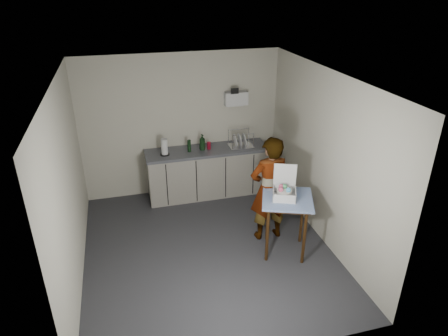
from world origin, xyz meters
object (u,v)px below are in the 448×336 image
object	(u,v)px
soda_can	(209,146)
bakery_box	(284,191)
kitchen_counter	(208,173)
dish_rack	(240,143)
paper_towel	(164,147)
soap_bottle	(202,142)
dark_bottle	(189,146)
standing_man	(269,189)
side_table	(287,205)

from	to	relation	value
soda_can	bakery_box	bearing A→B (deg)	-72.40
soda_can	kitchen_counter	bearing A→B (deg)	178.26
soda_can	dish_rack	bearing A→B (deg)	-4.41
kitchen_counter	paper_towel	bearing A→B (deg)	-175.97
soap_bottle	dark_bottle	size ratio (longest dim) A/B	1.35
soda_can	paper_towel	xyz separation A→B (m)	(-0.81, -0.05, 0.07)
dark_bottle	kitchen_counter	bearing A→B (deg)	4.33
standing_man	bakery_box	world-z (taller)	standing_man
side_table	dish_rack	distance (m)	1.99
kitchen_counter	soap_bottle	bearing A→B (deg)	-174.54
kitchen_counter	standing_man	distance (m)	1.76
soap_bottle	soda_can	xyz separation A→B (m)	(0.12, 0.01, -0.08)
dish_rack	bakery_box	size ratio (longest dim) A/B	0.95
side_table	bakery_box	xyz separation A→B (m)	(-0.04, 0.04, 0.22)
dark_bottle	paper_towel	world-z (taller)	paper_towel
soda_can	paper_towel	distance (m)	0.81
paper_towel	bakery_box	world-z (taller)	bakery_box
soap_bottle	paper_towel	xyz separation A→B (m)	(-0.69, -0.05, -0.01)
dark_bottle	soda_can	bearing A→B (deg)	3.78
kitchen_counter	side_table	bearing A→B (deg)	-70.83
kitchen_counter	soap_bottle	size ratio (longest dim) A/B	7.62
standing_man	soap_bottle	xyz separation A→B (m)	(-0.68, 1.60, 0.22)
soap_bottle	dark_bottle	xyz separation A→B (m)	(-0.24, -0.02, -0.04)
kitchen_counter	paper_towel	world-z (taller)	paper_towel
dark_bottle	bakery_box	distance (m)	2.20
side_table	soap_bottle	bearing A→B (deg)	132.73
paper_towel	dish_rack	distance (m)	1.39
dark_bottle	dish_rack	size ratio (longest dim) A/B	0.51
kitchen_counter	bakery_box	world-z (taller)	bakery_box
soda_can	bakery_box	world-z (taller)	bakery_box
kitchen_counter	dark_bottle	xyz separation A→B (m)	(-0.33, -0.03, 0.59)
kitchen_counter	dark_bottle	size ratio (longest dim) A/B	10.26
side_table	soap_bottle	xyz separation A→B (m)	(-0.79, 2.01, 0.27)
soap_bottle	dark_bottle	bearing A→B (deg)	-176.08
soda_can	bakery_box	xyz separation A→B (m)	(0.63, -1.98, 0.03)
dark_bottle	dish_rack	xyz separation A→B (m)	(0.95, -0.02, -0.04)
kitchen_counter	side_table	world-z (taller)	kitchen_counter
soda_can	dark_bottle	distance (m)	0.37
soap_bottle	bakery_box	distance (m)	2.12
dish_rack	soda_can	bearing A→B (deg)	175.59
side_table	standing_man	world-z (taller)	standing_man
side_table	dark_bottle	bearing A→B (deg)	138.66
paper_towel	kitchen_counter	bearing A→B (deg)	4.03
standing_man	paper_towel	size ratio (longest dim) A/B	5.73
kitchen_counter	standing_man	bearing A→B (deg)	-69.79
side_table	bakery_box	bearing A→B (deg)	158.81
kitchen_counter	dish_rack	xyz separation A→B (m)	(0.61, -0.05, 0.55)
standing_man	soda_can	bearing A→B (deg)	-73.90
soda_can	bakery_box	distance (m)	2.08
soda_can	dark_bottle	bearing A→B (deg)	-176.22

